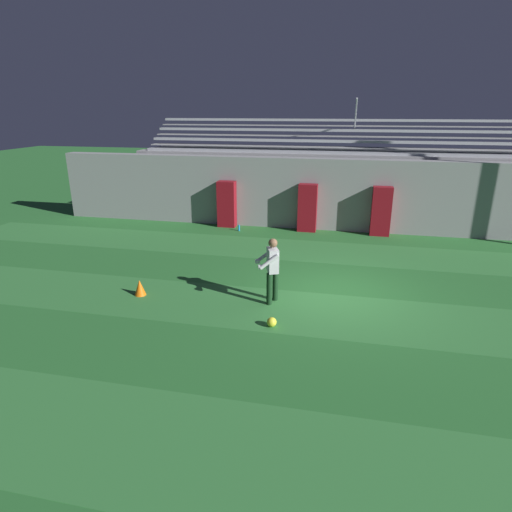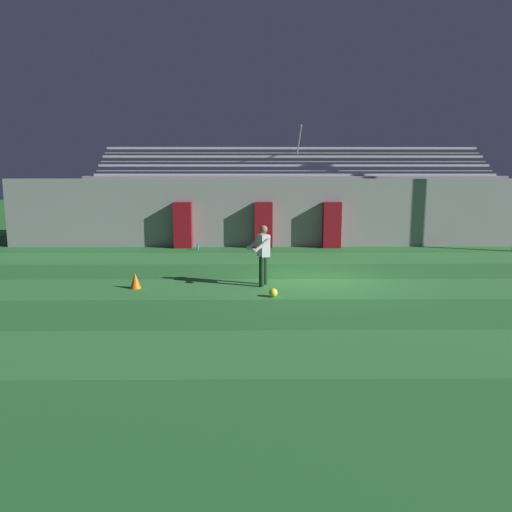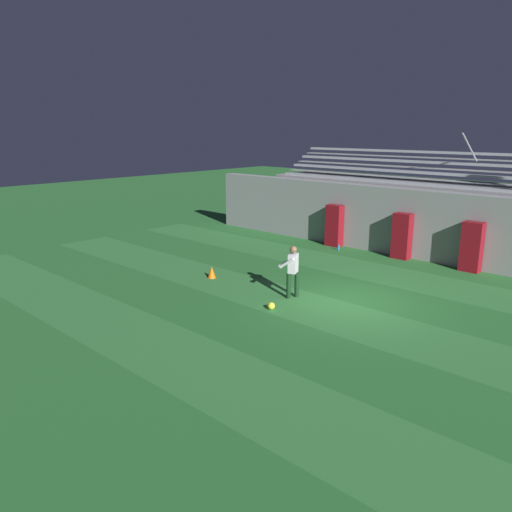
% 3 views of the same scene
% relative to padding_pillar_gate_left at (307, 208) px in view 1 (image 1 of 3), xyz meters
% --- Properties ---
extents(ground_plane, '(80.00, 80.00, 0.00)m').
position_rel_padding_pillar_gate_left_xyz_m(ground_plane, '(1.40, -5.95, -0.93)').
color(ground_plane, '#286B2D').
extents(turf_stripe_near, '(28.00, 2.36, 0.01)m').
position_rel_padding_pillar_gate_left_xyz_m(turf_stripe_near, '(1.40, -11.95, -0.93)').
color(turf_stripe_near, '#337A38').
rests_on(turf_stripe_near, ground).
extents(turf_stripe_mid, '(28.00, 2.36, 0.01)m').
position_rel_padding_pillar_gate_left_xyz_m(turf_stripe_mid, '(1.40, -7.23, -0.93)').
color(turf_stripe_mid, '#337A38').
rests_on(turf_stripe_mid, ground).
extents(turf_stripe_far, '(28.00, 2.36, 0.01)m').
position_rel_padding_pillar_gate_left_xyz_m(turf_stripe_far, '(1.40, -2.51, -0.93)').
color(turf_stripe_far, '#337A38').
rests_on(turf_stripe_far, ground).
extents(back_wall, '(24.00, 0.60, 2.80)m').
position_rel_padding_pillar_gate_left_xyz_m(back_wall, '(1.40, 0.55, 0.47)').
color(back_wall, gray).
rests_on(back_wall, ground).
extents(padding_pillar_gate_left, '(0.73, 0.44, 1.87)m').
position_rel_padding_pillar_gate_left_xyz_m(padding_pillar_gate_left, '(0.00, 0.00, 0.00)').
color(padding_pillar_gate_left, maroon).
rests_on(padding_pillar_gate_left, ground).
extents(padding_pillar_gate_right, '(0.73, 0.44, 1.87)m').
position_rel_padding_pillar_gate_left_xyz_m(padding_pillar_gate_right, '(2.80, 0.00, 0.00)').
color(padding_pillar_gate_right, maroon).
rests_on(padding_pillar_gate_right, ground).
extents(padding_pillar_far_left, '(0.73, 0.44, 1.87)m').
position_rel_padding_pillar_gate_left_xyz_m(padding_pillar_far_left, '(-3.29, 0.00, 0.00)').
color(padding_pillar_far_left, maroon).
rests_on(padding_pillar_far_left, ground).
extents(bleacher_stand, '(18.00, 3.35, 5.03)m').
position_rel_padding_pillar_gate_left_xyz_m(bleacher_stand, '(1.40, 2.54, 0.56)').
color(bleacher_stand, gray).
rests_on(bleacher_stand, ground).
extents(goalkeeper, '(0.66, 0.71, 1.67)m').
position_rel_padding_pillar_gate_left_xyz_m(goalkeeper, '(-0.19, -6.85, 0.02)').
color(goalkeeper, '#143319').
rests_on(goalkeeper, ground).
extents(soccer_ball, '(0.22, 0.22, 0.22)m').
position_rel_padding_pillar_gate_left_xyz_m(soccer_ball, '(0.05, -8.11, -0.82)').
color(soccer_ball, yellow).
rests_on(soccer_ball, ground).
extents(traffic_cone, '(0.30, 0.30, 0.42)m').
position_rel_padding_pillar_gate_left_xyz_m(traffic_cone, '(-3.62, -7.15, -0.72)').
color(traffic_cone, orange).
rests_on(traffic_cone, ground).
extents(water_bottle, '(0.07, 0.07, 0.24)m').
position_rel_padding_pillar_gate_left_xyz_m(water_bottle, '(-2.64, -0.56, -0.81)').
color(water_bottle, '#1E8CD8').
rests_on(water_bottle, ground).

